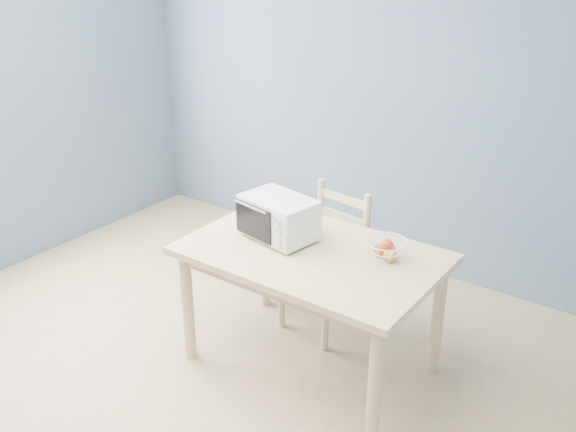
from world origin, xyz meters
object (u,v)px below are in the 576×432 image
Objects in this scene: fruit_basket at (387,249)px; dining_chair at (327,262)px; dining_table at (312,267)px; toaster_oven at (276,216)px.

fruit_basket is 0.26× the size of dining_chair.
fruit_basket is at bearing -18.22° from dining_chair.
dining_table is 1.52× the size of dining_chair.
toaster_oven is 0.66m from fruit_basket.
toaster_oven is at bearing -168.61° from fruit_basket.
dining_table is at bearing -156.96° from fruit_basket.
fruit_basket is at bearing 23.04° from dining_table.
dining_chair is at bearing 153.98° from fruit_basket.
dining_chair is at bearing 110.31° from dining_table.
fruit_basket is at bearing 21.46° from toaster_oven.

